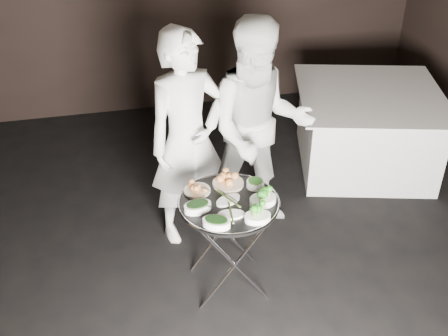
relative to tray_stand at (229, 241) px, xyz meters
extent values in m
cylinder|color=silver|center=(0.00, -0.20, -0.05)|extent=(0.51, 0.02, 0.75)
cylinder|color=silver|center=(0.00, -0.20, -0.05)|extent=(0.51, 0.02, 0.75)
cylinder|color=silver|center=(0.00, 0.20, -0.05)|extent=(0.51, 0.02, 0.75)
cylinder|color=silver|center=(0.00, 0.20, -0.05)|extent=(0.51, 0.02, 0.75)
cylinder|color=silver|center=(-0.22, 0.00, 0.30)|extent=(0.02, 0.43, 0.02)
cylinder|color=silver|center=(0.22, 0.00, 0.30)|extent=(0.02, 0.43, 0.02)
cylinder|color=black|center=(0.00, 0.00, 0.33)|extent=(0.68, 0.68, 0.03)
torus|color=silver|center=(0.00, 0.00, 0.35)|extent=(0.70, 0.70, 0.02)
cylinder|color=beige|center=(-0.19, 0.17, 0.36)|extent=(0.19, 0.19, 0.02)
cylinder|color=beige|center=(0.04, 0.20, 0.36)|extent=(0.22, 0.22, 0.02)
cylinder|color=white|center=(0.22, 0.14, 0.37)|extent=(0.13, 0.13, 0.05)
cylinder|color=silver|center=(-0.18, 0.16, 0.39)|extent=(0.14, 0.13, 0.01)
cylinder|color=silver|center=(0.05, 0.21, 0.39)|extent=(0.04, 0.18, 0.01)
cylinder|color=silver|center=(0.23, 0.13, 0.39)|extent=(0.08, 0.17, 0.01)
cylinder|color=silver|center=(-0.22, -0.05, 0.39)|extent=(0.17, 0.09, 0.01)
cylinder|color=silver|center=(0.22, -0.05, 0.39)|extent=(0.09, 0.16, 0.01)
cylinder|color=silver|center=(0.00, 0.01, 0.39)|extent=(0.09, 0.16, 0.01)
imported|color=silver|center=(-0.17, 0.69, 0.46)|extent=(0.75, 0.62, 1.77)
imported|color=silver|center=(0.41, 0.73, 0.47)|extent=(0.93, 0.76, 1.79)
cube|color=white|center=(1.68, 1.36, -0.05)|extent=(1.19, 1.19, 0.75)
cube|color=white|center=(1.68, 1.36, 0.33)|extent=(1.34, 1.34, 0.02)
camera|label=1|loc=(-0.69, -2.98, 2.64)|focal=45.00mm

